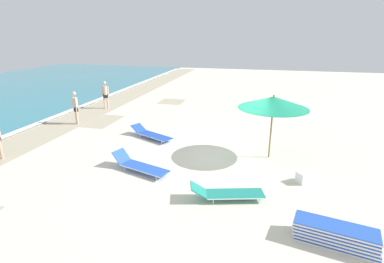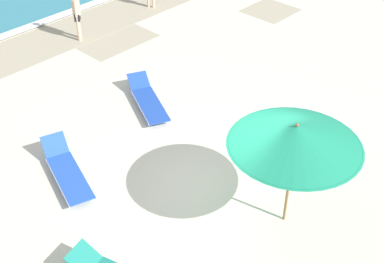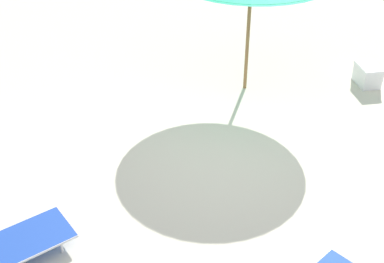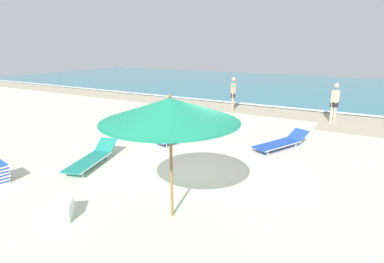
% 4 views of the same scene
% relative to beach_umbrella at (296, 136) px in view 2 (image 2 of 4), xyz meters
% --- Properties ---
extents(ground_plane, '(60.00, 60.00, 0.16)m').
position_rel_beach_umbrella_xyz_m(ground_plane, '(-0.40, 1.46, -2.30)').
color(ground_plane, beige).
extents(beach_umbrella, '(2.64, 2.64, 2.51)m').
position_rel_beach_umbrella_xyz_m(beach_umbrella, '(0.00, 0.00, 0.00)').
color(beach_umbrella, olive).
rests_on(beach_umbrella, ground_plane).
extents(sun_lounger_beside_umbrella, '(1.28, 2.31, 0.58)m').
position_rel_beach_umbrella_xyz_m(sun_lounger_beside_umbrella, '(-2.39, 4.46, -2.00)').
color(sun_lounger_beside_umbrella, blue).
rests_on(sun_lounger_beside_umbrella, ground_plane).
extents(sun_lounger_near_water_left, '(1.55, 2.33, 0.47)m').
position_rel_beach_umbrella_xyz_m(sun_lounger_near_water_left, '(0.97, 5.34, -2.01)').
color(sun_lounger_near_water_left, blue).
rests_on(sun_lounger_near_water_left, ground_plane).
extents(beachgoer_wading_adult, '(0.33, 0.36, 1.76)m').
position_rel_beach_umbrella_xyz_m(beachgoer_wading_adult, '(2.19, 10.08, -1.22)').
color(beachgoer_wading_adult, beige).
rests_on(beachgoer_wading_adult, ground_plane).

